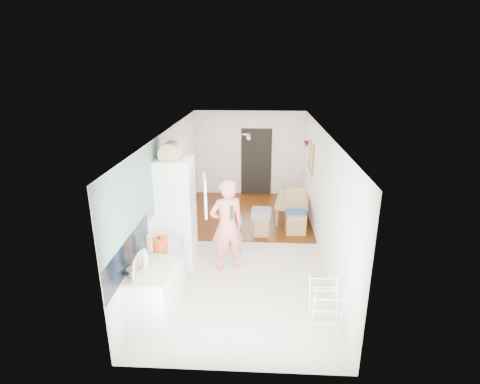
# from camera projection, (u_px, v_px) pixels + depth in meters

# --- Properties ---
(room_shell) EXTENTS (3.20, 7.00, 2.50)m
(room_shell) POSITION_uv_depth(u_px,v_px,m) (245.00, 192.00, 7.75)
(room_shell) COLOR white
(room_shell) RESTS_ON ground
(floor) EXTENTS (3.20, 7.00, 0.01)m
(floor) POSITION_uv_depth(u_px,v_px,m) (244.00, 246.00, 8.16)
(floor) COLOR beige
(floor) RESTS_ON ground
(wood_floor_overlay) EXTENTS (3.20, 3.30, 0.01)m
(wood_floor_overlay) POSITION_uv_depth(u_px,v_px,m) (247.00, 214.00, 9.90)
(wood_floor_overlay) COLOR #61310A
(wood_floor_overlay) RESTS_ON room_shell
(sage_wall_panel) EXTENTS (0.02, 3.00, 1.30)m
(sage_wall_panel) POSITION_uv_depth(u_px,v_px,m) (136.00, 196.00, 5.75)
(sage_wall_panel) COLOR gray
(sage_wall_panel) RESTS_ON room_shell
(tile_splashback) EXTENTS (0.02, 1.90, 0.50)m
(tile_splashback) POSITION_uv_depth(u_px,v_px,m) (129.00, 254.00, 5.46)
(tile_splashback) COLOR black
(tile_splashback) RESTS_ON room_shell
(doorway_recess) EXTENTS (0.90, 0.04, 2.00)m
(doorway_recess) POSITION_uv_depth(u_px,v_px,m) (256.00, 162.00, 11.11)
(doorway_recess) COLOR black
(doorway_recess) RESTS_ON room_shell
(base_cabinet) EXTENTS (0.60, 0.90, 0.86)m
(base_cabinet) POSITION_uv_depth(u_px,v_px,m) (152.00, 297.00, 5.68)
(base_cabinet) COLOR white
(base_cabinet) RESTS_ON room_shell
(worktop) EXTENTS (0.62, 0.92, 0.06)m
(worktop) POSITION_uv_depth(u_px,v_px,m) (150.00, 270.00, 5.53)
(worktop) COLOR beige
(worktop) RESTS_ON room_shell
(range_cooker) EXTENTS (0.60, 0.60, 0.88)m
(range_cooker) POSITION_uv_depth(u_px,v_px,m) (164.00, 270.00, 6.38)
(range_cooker) COLOR white
(range_cooker) RESTS_ON room_shell
(cooker_top) EXTENTS (0.60, 0.60, 0.04)m
(cooker_top) POSITION_uv_depth(u_px,v_px,m) (162.00, 246.00, 6.23)
(cooker_top) COLOR #B8B8BA
(cooker_top) RESTS_ON room_shell
(fridge_housing) EXTENTS (0.66, 0.66, 2.15)m
(fridge_housing) POSITION_uv_depth(u_px,v_px,m) (177.00, 213.00, 7.14)
(fridge_housing) COLOR white
(fridge_housing) RESTS_ON room_shell
(fridge_door) EXTENTS (0.14, 0.56, 0.70)m
(fridge_door) POSITION_uv_depth(u_px,v_px,m) (205.00, 195.00, 6.67)
(fridge_door) COLOR white
(fridge_door) RESTS_ON room_shell
(fridge_interior) EXTENTS (0.02, 0.52, 0.66)m
(fridge_interior) POSITION_uv_depth(u_px,v_px,m) (192.00, 190.00, 6.96)
(fridge_interior) COLOR white
(fridge_interior) RESTS_ON room_shell
(pinboard) EXTENTS (0.03, 0.90, 0.70)m
(pinboard) POSITION_uv_depth(u_px,v_px,m) (311.00, 157.00, 9.36)
(pinboard) COLOR tan
(pinboard) RESTS_ON room_shell
(pinboard_frame) EXTENTS (0.00, 0.94, 0.74)m
(pinboard_frame) POSITION_uv_depth(u_px,v_px,m) (310.00, 157.00, 9.36)
(pinboard_frame) COLOR olive
(pinboard_frame) RESTS_ON room_shell
(wall_sconce) EXTENTS (0.18, 0.18, 0.16)m
(wall_sconce) POSITION_uv_depth(u_px,v_px,m) (307.00, 144.00, 9.91)
(wall_sconce) COLOR maroon
(wall_sconce) RESTS_ON room_shell
(person) EXTENTS (0.91, 0.76, 2.13)m
(person) POSITION_uv_depth(u_px,v_px,m) (227.00, 218.00, 6.95)
(person) COLOR #F67E76
(person) RESTS_ON floor
(dining_table) EXTENTS (0.84, 1.31, 0.43)m
(dining_table) POSITION_uv_depth(u_px,v_px,m) (293.00, 210.00, 9.58)
(dining_table) COLOR olive
(dining_table) RESTS_ON floor
(dining_chair) EXTENTS (0.46, 0.46, 1.05)m
(dining_chair) POSITION_uv_depth(u_px,v_px,m) (296.00, 212.00, 8.66)
(dining_chair) COLOR olive
(dining_chair) RESTS_ON floor
(stool) EXTENTS (0.35, 0.35, 0.44)m
(stool) POSITION_uv_depth(u_px,v_px,m) (261.00, 226.00, 8.63)
(stool) COLOR olive
(stool) RESTS_ON floor
(grey_drape) EXTENTS (0.47, 0.47, 0.19)m
(grey_drape) POSITION_uv_depth(u_px,v_px,m) (261.00, 214.00, 8.52)
(grey_drape) COLOR gray
(grey_drape) RESTS_ON stool
(drying_rack) EXTENTS (0.44, 0.40, 0.83)m
(drying_rack) POSITION_uv_depth(u_px,v_px,m) (325.00, 308.00, 5.44)
(drying_rack) COLOR white
(drying_rack) RESTS_ON floor
(bread_bin) EXTENTS (0.43, 0.41, 0.22)m
(bread_bin) POSITION_uv_depth(u_px,v_px,m) (171.00, 153.00, 6.70)
(bread_bin) COLOR tan
(bread_bin) RESTS_ON fridge_housing
(red_casserole) EXTENTS (0.32, 0.32, 0.16)m
(red_casserole) POSITION_uv_depth(u_px,v_px,m) (160.00, 243.00, 6.12)
(red_casserole) COLOR red
(red_casserole) RESTS_ON cooker_top
(steel_pan) EXTENTS (0.25, 0.25, 0.11)m
(steel_pan) POSITION_uv_depth(u_px,v_px,m) (134.00, 272.00, 5.32)
(steel_pan) COLOR #B8B8BA
(steel_pan) RESTS_ON worktop
(held_bottle) EXTENTS (0.06, 0.06, 0.27)m
(held_bottle) POSITION_uv_depth(u_px,v_px,m) (232.00, 213.00, 6.79)
(held_bottle) COLOR #143C1E
(held_bottle) RESTS_ON person
(bottle_a) EXTENTS (0.08, 0.08, 0.28)m
(bottle_a) POSITION_uv_depth(u_px,v_px,m) (141.00, 256.00, 5.56)
(bottle_a) COLOR #143C1E
(bottle_a) RESTS_ON worktop
(bottle_b) EXTENTS (0.08, 0.08, 0.27)m
(bottle_b) POSITION_uv_depth(u_px,v_px,m) (143.00, 256.00, 5.58)
(bottle_b) COLOR #143C1E
(bottle_b) RESTS_ON worktop
(bottle_c) EXTENTS (0.11, 0.11, 0.23)m
(bottle_c) POSITION_uv_depth(u_px,v_px,m) (145.00, 259.00, 5.54)
(bottle_c) COLOR silver
(bottle_c) RESTS_ON worktop
(pepper_mill_front) EXTENTS (0.07, 0.07, 0.23)m
(pepper_mill_front) POSITION_uv_depth(u_px,v_px,m) (149.00, 245.00, 5.99)
(pepper_mill_front) COLOR tan
(pepper_mill_front) RESTS_ON worktop
(pepper_mill_back) EXTENTS (0.07, 0.07, 0.22)m
(pepper_mill_back) POSITION_uv_depth(u_px,v_px,m) (151.00, 245.00, 5.99)
(pepper_mill_back) COLOR tan
(pepper_mill_back) RESTS_ON worktop
(chopping_boards) EXTENTS (0.07, 0.26, 0.36)m
(chopping_boards) POSITION_uv_depth(u_px,v_px,m) (137.00, 266.00, 5.24)
(chopping_boards) COLOR tan
(chopping_boards) RESTS_ON worktop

